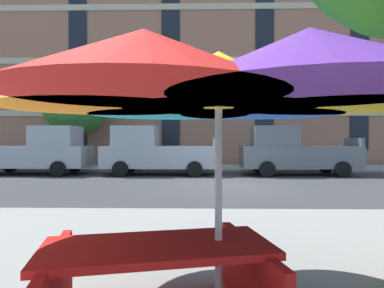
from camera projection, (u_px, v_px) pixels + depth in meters
ground_plane at (231, 186)px, 11.83m from camera, size 120.00×120.00×0.00m
sidewalk_far at (219, 168)px, 18.62m from camera, size 56.00×3.60×0.12m
apartment_building at (214, 36)px, 26.68m from camera, size 45.21×12.08×19.20m
pickup_silver at (38, 152)px, 15.70m from camera, size 5.10×2.12×2.20m
pickup_silver_midblock at (155, 152)px, 15.58m from camera, size 5.10×2.12×2.20m
pickup_gray at (293, 152)px, 15.44m from camera, size 5.10×2.12×2.20m
street_tree_left at (73, 106)px, 19.36m from camera, size 3.58×3.30×5.12m
patio_umbrella at (219, 84)px, 2.82m from camera, size 3.60×3.34×2.32m
picnic_table at (158, 279)px, 2.73m from camera, size 2.09×1.88×0.77m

